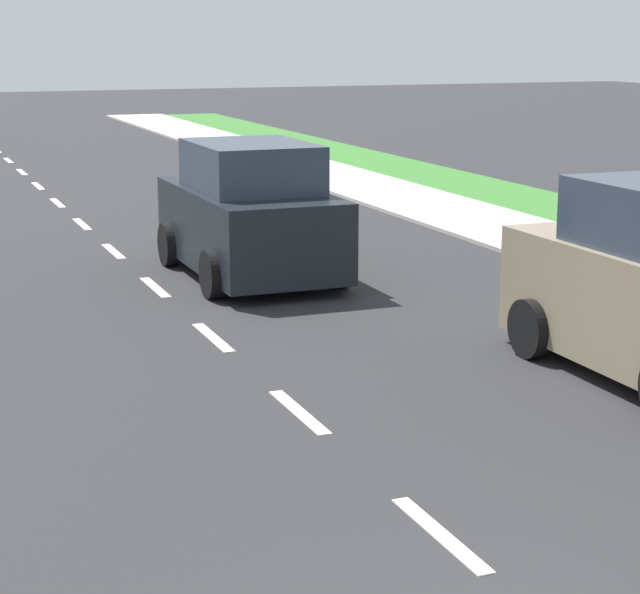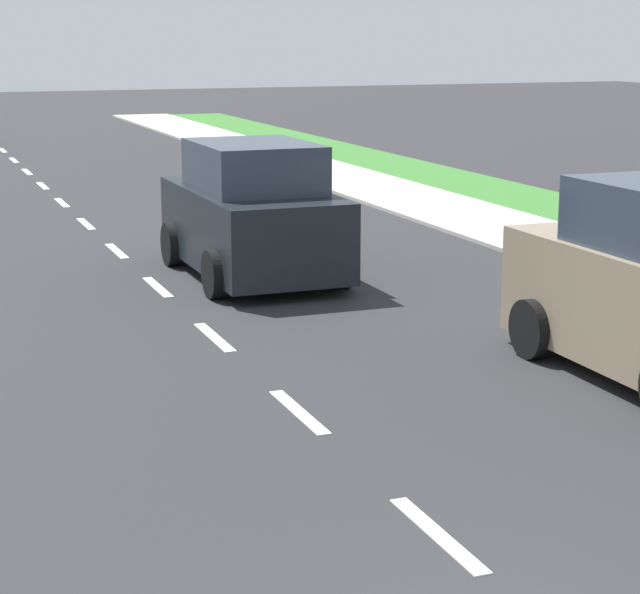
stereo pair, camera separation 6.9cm
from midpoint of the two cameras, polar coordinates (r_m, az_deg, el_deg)
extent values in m
plane|color=#28282B|center=(25.85, -12.97, 4.61)|extent=(96.00, 96.00, 0.00)
cube|color=silver|center=(8.71, 5.71, -11.54)|extent=(0.14, 1.40, 0.01)
cube|color=silver|center=(11.27, -1.22, -5.68)|extent=(0.14, 1.40, 0.01)
cube|color=silver|center=(14.01, -5.43, -1.99)|extent=(0.14, 1.40, 0.01)
cube|color=silver|center=(16.84, -8.24, 0.47)|extent=(0.14, 1.40, 0.01)
cube|color=silver|center=(19.72, -10.24, 2.23)|extent=(0.14, 1.40, 0.01)
cube|color=silver|center=(22.63, -11.72, 3.53)|extent=(0.14, 1.40, 0.01)
cube|color=silver|center=(25.56, -12.87, 4.54)|extent=(0.14, 1.40, 0.01)
cube|color=silver|center=(28.50, -13.79, 5.33)|extent=(0.14, 1.40, 0.01)
cube|color=silver|center=(31.46, -14.53, 5.98)|extent=(0.14, 1.40, 0.01)
cube|color=silver|center=(34.42, -15.15, 6.51)|extent=(0.14, 1.40, 0.01)
cylinder|color=black|center=(13.24, 10.21, -1.54)|extent=(0.22, 0.68, 0.68)
cube|color=black|center=(17.34, -3.59, 3.46)|extent=(1.84, 3.96, 1.14)
cube|color=#2D3847|center=(17.12, -3.53, 6.45)|extent=(1.62, 2.18, 0.70)
cylinder|color=black|center=(18.33, -7.54, 2.58)|extent=(0.22, 0.68, 0.68)
cylinder|color=black|center=(18.85, -1.99, 2.97)|extent=(0.22, 0.68, 0.68)
cylinder|color=black|center=(15.99, -5.43, 1.12)|extent=(0.22, 0.68, 0.68)
cylinder|color=black|center=(16.59, 0.82, 1.60)|extent=(0.22, 0.68, 0.68)
camera|label=1|loc=(0.03, -90.18, -0.04)|focal=64.96mm
camera|label=2|loc=(0.03, 89.82, 0.04)|focal=64.96mm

